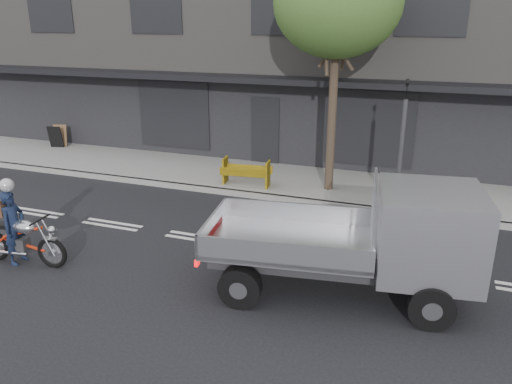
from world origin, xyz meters
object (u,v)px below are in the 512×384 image
object	(u,v)px
traffic_light_pole	(401,152)
motorcycle	(22,239)
construction_barrier	(244,174)
rider	(14,227)
flatbed_ute	(402,235)
sandwich_board	(55,137)
street_tree	(338,3)

from	to	relation	value
traffic_light_pole	motorcycle	bearing A→B (deg)	-141.00
motorcycle	construction_barrier	bearing A→B (deg)	60.43
construction_barrier	rider	bearing A→B (deg)	-115.60
motorcycle	rider	distance (m)	0.29
traffic_light_pole	construction_barrier	bearing A→B (deg)	178.05
traffic_light_pole	rider	distance (m)	9.27
traffic_light_pole	construction_barrier	distance (m)	4.55
flatbed_ute	traffic_light_pole	bearing A→B (deg)	87.03
construction_barrier	flatbed_ute	bearing A→B (deg)	-43.89
rider	construction_barrier	size ratio (longest dim) A/B	1.08
motorcycle	rider	size ratio (longest dim) A/B	1.31
traffic_light_pole	construction_barrier	size ratio (longest dim) A/B	2.39
motorcycle	sandwich_board	bearing A→B (deg)	121.80
traffic_light_pole	sandwich_board	bearing A→B (deg)	170.66
street_tree	rider	distance (m)	9.53
traffic_light_pole	rider	xyz separation A→B (m)	(-7.24, -5.74, -0.86)
rider	construction_barrier	distance (m)	6.53
street_tree	traffic_light_pole	world-z (taller)	street_tree
motorcycle	construction_barrier	size ratio (longest dim) A/B	1.42
rider	sandwich_board	xyz separation A→B (m)	(-5.78, 7.88, -0.22)
construction_barrier	sandwich_board	distance (m)	8.83
street_tree	sandwich_board	world-z (taller)	street_tree
traffic_light_pole	motorcycle	world-z (taller)	traffic_light_pole
flatbed_ute	rider	bearing A→B (deg)	-178.99
rider	motorcycle	bearing A→B (deg)	-95.15
flatbed_ute	street_tree	bearing A→B (deg)	106.08
traffic_light_pole	motorcycle	xyz separation A→B (m)	(-7.09, -5.74, -1.10)
rider	flatbed_ute	world-z (taller)	flatbed_ute
rider	construction_barrier	world-z (taller)	rider
street_tree	rider	size ratio (longest dim) A/B	4.25
sandwich_board	construction_barrier	bearing A→B (deg)	-26.66
street_tree	sandwich_board	size ratio (longest dim) A/B	7.97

